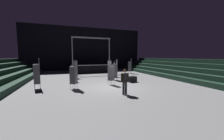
{
  "coord_description": "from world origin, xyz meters",
  "views": [
    {
      "loc": [
        -3.5,
        -9.95,
        2.51
      ],
      "look_at": [
        0.02,
        0.15,
        1.4
      ],
      "focal_mm": 20.57,
      "sensor_mm": 36.0,
      "label": 1
    }
  ],
  "objects_px": {
    "chair_stack_rear_left": "(130,66)",
    "equipment_road_case": "(132,79)",
    "chair_stack_mid_left": "(111,73)",
    "chair_stack_rear_right": "(75,69)",
    "chair_stack_front_left": "(115,70)",
    "chair_stack_mid_centre": "(113,69)",
    "man_with_tie": "(125,80)",
    "chair_stack_rear_centre": "(74,75)",
    "chair_stack_front_right": "(72,71)",
    "chair_stack_mid_right": "(37,74)",
    "stage_riser": "(91,68)"
  },
  "relations": [
    {
      "from": "chair_stack_rear_left",
      "to": "equipment_road_case",
      "type": "distance_m",
      "value": 6.64
    },
    {
      "from": "chair_stack_mid_left",
      "to": "chair_stack_rear_right",
      "type": "distance_m",
      "value": 5.67
    },
    {
      "from": "chair_stack_front_left",
      "to": "chair_stack_mid_centre",
      "type": "xyz_separation_m",
      "value": [
        0.59,
        2.36,
        -0.13
      ]
    },
    {
      "from": "man_with_tie",
      "to": "chair_stack_rear_right",
      "type": "relative_size",
      "value": 0.83
    },
    {
      "from": "chair_stack_front_left",
      "to": "equipment_road_case",
      "type": "relative_size",
      "value": 2.47
    },
    {
      "from": "chair_stack_mid_centre",
      "to": "chair_stack_rear_centre",
      "type": "height_order",
      "value": "chair_stack_rear_centre"
    },
    {
      "from": "chair_stack_front_right",
      "to": "chair_stack_mid_right",
      "type": "bearing_deg",
      "value": 149.13
    },
    {
      "from": "man_with_tie",
      "to": "chair_stack_rear_left",
      "type": "bearing_deg",
      "value": -120.15
    },
    {
      "from": "chair_stack_front_left",
      "to": "chair_stack_rear_left",
      "type": "height_order",
      "value": "same"
    },
    {
      "from": "man_with_tie",
      "to": "chair_stack_mid_right",
      "type": "distance_m",
      "value": 6.86
    },
    {
      "from": "chair_stack_mid_right",
      "to": "chair_stack_rear_right",
      "type": "distance_m",
      "value": 5.38
    },
    {
      "from": "chair_stack_mid_centre",
      "to": "chair_stack_front_left",
      "type": "bearing_deg",
      "value": 179.93
    },
    {
      "from": "man_with_tie",
      "to": "chair_stack_rear_centre",
      "type": "height_order",
      "value": "chair_stack_rear_centre"
    },
    {
      "from": "stage_riser",
      "to": "chair_stack_rear_right",
      "type": "bearing_deg",
      "value": -118.71
    },
    {
      "from": "stage_riser",
      "to": "chair_stack_mid_right",
      "type": "distance_m",
      "value": 10.95
    },
    {
      "from": "chair_stack_mid_centre",
      "to": "chair_stack_rear_right",
      "type": "bearing_deg",
      "value": 97.55
    },
    {
      "from": "chair_stack_front_left",
      "to": "chair_stack_mid_right",
      "type": "xyz_separation_m",
      "value": [
        -7.07,
        -1.53,
        0.08
      ]
    },
    {
      "from": "chair_stack_rear_left",
      "to": "chair_stack_rear_right",
      "type": "height_order",
      "value": "chair_stack_rear_left"
    },
    {
      "from": "chair_stack_front_left",
      "to": "chair_stack_mid_right",
      "type": "relative_size",
      "value": 0.93
    },
    {
      "from": "stage_riser",
      "to": "chair_stack_mid_left",
      "type": "relative_size",
      "value": 2.84
    },
    {
      "from": "man_with_tie",
      "to": "chair_stack_front_left",
      "type": "relative_size",
      "value": 0.77
    },
    {
      "from": "chair_stack_rear_left",
      "to": "chair_stack_rear_centre",
      "type": "relative_size",
      "value": 1.0
    },
    {
      "from": "stage_riser",
      "to": "chair_stack_mid_centre",
      "type": "height_order",
      "value": "stage_riser"
    },
    {
      "from": "man_with_tie",
      "to": "chair_stack_front_left",
      "type": "bearing_deg",
      "value": -105.0
    },
    {
      "from": "chair_stack_rear_right",
      "to": "chair_stack_rear_centre",
      "type": "bearing_deg",
      "value": 141.7
    },
    {
      "from": "stage_riser",
      "to": "chair_stack_front_right",
      "type": "relative_size",
      "value": 3.09
    },
    {
      "from": "chair_stack_front_left",
      "to": "chair_stack_rear_left",
      "type": "xyz_separation_m",
      "value": [
        4.06,
        4.49,
        0.0
      ]
    },
    {
      "from": "chair_stack_front_right",
      "to": "equipment_road_case",
      "type": "relative_size",
      "value": 2.18
    },
    {
      "from": "chair_stack_rear_right",
      "to": "chair_stack_rear_centre",
      "type": "height_order",
      "value": "chair_stack_rear_centre"
    },
    {
      "from": "man_with_tie",
      "to": "chair_stack_front_left",
      "type": "distance_m",
      "value": 5.32
    },
    {
      "from": "equipment_road_case",
      "to": "chair_stack_front_left",
      "type": "bearing_deg",
      "value": 130.22
    },
    {
      "from": "chair_stack_mid_centre",
      "to": "chair_stack_front_right",
      "type": "bearing_deg",
      "value": 118.18
    },
    {
      "from": "man_with_tie",
      "to": "chair_stack_mid_right",
      "type": "relative_size",
      "value": 0.72
    },
    {
      "from": "man_with_tie",
      "to": "chair_stack_rear_left",
      "type": "height_order",
      "value": "chair_stack_rear_left"
    },
    {
      "from": "chair_stack_rear_left",
      "to": "equipment_road_case",
      "type": "relative_size",
      "value": 2.47
    },
    {
      "from": "chair_stack_rear_centre",
      "to": "chair_stack_front_left",
      "type": "bearing_deg",
      "value": -30.19
    },
    {
      "from": "stage_riser",
      "to": "chair_stack_rear_centre",
      "type": "xyz_separation_m",
      "value": [
        -3.08,
        -10.2,
        0.43
      ]
    },
    {
      "from": "chair_stack_rear_left",
      "to": "equipment_road_case",
      "type": "bearing_deg",
      "value": -163.83
    },
    {
      "from": "chair_stack_rear_centre",
      "to": "equipment_road_case",
      "type": "xyz_separation_m",
      "value": [
        5.61,
        0.98,
        -0.84
      ]
    },
    {
      "from": "stage_riser",
      "to": "chair_stack_rear_centre",
      "type": "distance_m",
      "value": 10.66
    },
    {
      "from": "chair_stack_mid_centre",
      "to": "chair_stack_rear_left",
      "type": "relative_size",
      "value": 0.89
    },
    {
      "from": "chair_stack_front_left",
      "to": "stage_riser",
      "type": "bearing_deg",
      "value": 19.3
    },
    {
      "from": "stage_riser",
      "to": "chair_stack_mid_centre",
      "type": "xyz_separation_m",
      "value": [
        1.88,
        -5.4,
        0.3
      ]
    },
    {
      "from": "stage_riser",
      "to": "man_with_tie",
      "type": "relative_size",
      "value": 3.55
    },
    {
      "from": "chair_stack_rear_left",
      "to": "chair_stack_front_right",
      "type": "bearing_deg",
      "value": 153.49
    },
    {
      "from": "man_with_tie",
      "to": "chair_stack_mid_right",
      "type": "height_order",
      "value": "chair_stack_mid_right"
    },
    {
      "from": "chair_stack_front_right",
      "to": "man_with_tie",
      "type": "bearing_deg",
      "value": -138.72
    },
    {
      "from": "chair_stack_front_left",
      "to": "chair_stack_rear_centre",
      "type": "bearing_deg",
      "value": 128.93
    },
    {
      "from": "chair_stack_mid_right",
      "to": "chair_stack_rear_centre",
      "type": "relative_size",
      "value": 1.08
    },
    {
      "from": "chair_stack_front_right",
      "to": "chair_stack_mid_right",
      "type": "height_order",
      "value": "chair_stack_mid_right"
    }
  ]
}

